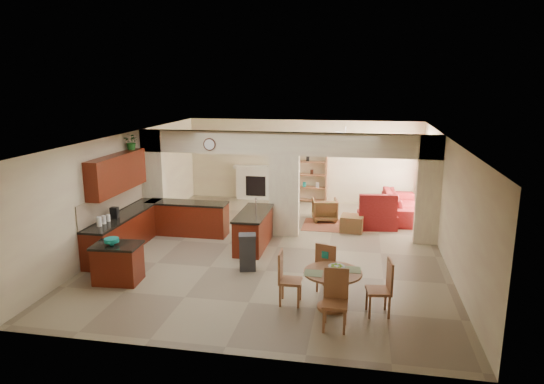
% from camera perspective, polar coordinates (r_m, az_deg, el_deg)
% --- Properties ---
extents(floor, '(10.00, 10.00, 0.00)m').
position_cam_1_polar(floor, '(12.35, 0.67, -6.47)').
color(floor, gray).
rests_on(floor, ground).
extents(ceiling, '(10.00, 10.00, 0.00)m').
position_cam_1_polar(ceiling, '(11.71, 0.71, 6.55)').
color(ceiling, white).
rests_on(ceiling, wall_back).
extents(wall_back, '(8.00, 0.00, 8.00)m').
position_cam_1_polar(wall_back, '(16.81, 3.61, 3.70)').
color(wall_back, beige).
rests_on(wall_back, floor).
extents(wall_front, '(8.00, 0.00, 8.00)m').
position_cam_1_polar(wall_front, '(7.30, -6.13, -8.99)').
color(wall_front, beige).
rests_on(wall_front, floor).
extents(wall_left, '(0.00, 10.00, 10.00)m').
position_cam_1_polar(wall_left, '(13.22, -16.66, 0.60)').
color(wall_left, beige).
rests_on(wall_left, floor).
extents(wall_right, '(0.00, 10.00, 10.00)m').
position_cam_1_polar(wall_right, '(11.96, 19.93, -0.93)').
color(wall_right, beige).
rests_on(wall_right, floor).
extents(partition_left_pier, '(0.60, 0.25, 2.80)m').
position_cam_1_polar(partition_left_pier, '(13.97, -13.71, 1.43)').
color(partition_left_pier, beige).
rests_on(partition_left_pier, floor).
extents(partition_center_pier, '(0.80, 0.25, 2.20)m').
position_cam_1_polar(partition_center_pier, '(12.98, 1.44, -0.43)').
color(partition_center_pier, beige).
rests_on(partition_center_pier, floor).
extents(partition_right_pier, '(0.60, 0.25, 2.80)m').
position_cam_1_polar(partition_right_pier, '(12.88, 17.93, 0.19)').
color(partition_right_pier, beige).
rests_on(partition_right_pier, floor).
extents(partition_header, '(8.00, 0.25, 0.60)m').
position_cam_1_polar(partition_header, '(12.73, 1.48, 5.71)').
color(partition_header, beige).
rests_on(partition_header, partition_center_pier).
extents(kitchen_counter, '(2.52, 3.29, 1.48)m').
position_cam_1_polar(kitchen_counter, '(12.92, -13.95, -3.82)').
color(kitchen_counter, '#451907').
rests_on(kitchen_counter, floor).
extents(upper_cabinets, '(0.35, 2.40, 0.90)m').
position_cam_1_polar(upper_cabinets, '(12.34, -17.74, 2.13)').
color(upper_cabinets, '#451907').
rests_on(upper_cabinets, wall_left).
extents(peninsula, '(0.70, 1.85, 0.91)m').
position_cam_1_polar(peninsula, '(12.21, -2.20, -4.45)').
color(peninsula, '#451907').
rests_on(peninsula, floor).
extents(wall_clock, '(0.34, 0.03, 0.34)m').
position_cam_1_polar(wall_clock, '(13.05, -7.37, 5.57)').
color(wall_clock, '#462317').
rests_on(wall_clock, partition_header).
extents(rug, '(1.60, 1.30, 0.01)m').
position_cam_1_polar(rug, '(14.20, 6.92, -3.91)').
color(rug, brown).
rests_on(rug, floor).
extents(fireplace, '(1.60, 0.35, 1.20)m').
position_cam_1_polar(fireplace, '(17.06, -1.84, 1.17)').
color(fireplace, beige).
rests_on(fireplace, floor).
extents(shelving_unit, '(1.00, 0.32, 1.80)m').
position_cam_1_polar(shelving_unit, '(16.68, 4.71, 1.87)').
color(shelving_unit, brown).
rests_on(shelving_unit, floor).
extents(window_a, '(0.02, 0.90, 1.90)m').
position_cam_1_polar(window_a, '(14.21, 18.32, 0.50)').
color(window_a, white).
rests_on(window_a, wall_right).
extents(window_b, '(0.02, 0.90, 1.90)m').
position_cam_1_polar(window_b, '(15.87, 17.53, 1.82)').
color(window_b, white).
rests_on(window_b, wall_right).
extents(glazed_door, '(0.02, 0.70, 2.10)m').
position_cam_1_polar(glazed_door, '(15.07, 17.86, 0.64)').
color(glazed_door, white).
rests_on(glazed_door, wall_right).
extents(drape_a_left, '(0.10, 0.28, 2.30)m').
position_cam_1_polar(drape_a_left, '(13.63, 18.47, -0.03)').
color(drape_a_left, '#402219').
rests_on(drape_a_left, wall_right).
extents(drape_a_right, '(0.10, 0.28, 2.30)m').
position_cam_1_polar(drape_a_right, '(14.79, 17.87, 1.01)').
color(drape_a_right, '#402219').
rests_on(drape_a_right, wall_right).
extents(drape_b_left, '(0.10, 0.28, 2.30)m').
position_cam_1_polar(drape_b_left, '(15.28, 17.64, 1.39)').
color(drape_b_left, '#402219').
rests_on(drape_b_left, wall_right).
extents(drape_b_right, '(0.10, 0.28, 2.30)m').
position_cam_1_polar(drape_b_right, '(16.45, 17.16, 2.22)').
color(drape_b_right, '#402219').
rests_on(drape_b_right, wall_right).
extents(ceiling_fan, '(1.00, 1.00, 0.10)m').
position_cam_1_polar(ceiling_fan, '(14.56, 8.62, 6.73)').
color(ceiling_fan, white).
rests_on(ceiling_fan, ceiling).
extents(kitchen_island, '(1.00, 0.75, 0.83)m').
position_cam_1_polar(kitchen_island, '(10.66, -17.68, -7.97)').
color(kitchen_island, '#451907').
rests_on(kitchen_island, floor).
extents(teal_bowl, '(0.30, 0.30, 0.14)m').
position_cam_1_polar(teal_bowl, '(10.49, -18.34, -5.56)').
color(teal_bowl, '#14897D').
rests_on(teal_bowl, kitchen_island).
extents(trash_can, '(0.42, 0.38, 0.76)m').
position_cam_1_polar(trash_can, '(10.82, -2.91, -7.24)').
color(trash_can, '#2C2C2E').
rests_on(trash_can, floor).
extents(dining_table, '(1.07, 1.07, 0.73)m').
position_cam_1_polar(dining_table, '(9.09, 7.12, -10.66)').
color(dining_table, brown).
rests_on(dining_table, floor).
extents(fruit_bowl, '(0.30, 0.30, 0.16)m').
position_cam_1_polar(fruit_bowl, '(8.90, 7.61, -8.97)').
color(fruit_bowl, '#76B727').
rests_on(fruit_bowl, dining_table).
extents(sofa, '(2.67, 1.18, 0.76)m').
position_cam_1_polar(sofa, '(15.36, 15.11, -1.52)').
color(sofa, maroon).
rests_on(sofa, floor).
extents(chaise, '(1.14, 0.98, 0.42)m').
position_cam_1_polar(chaise, '(14.20, 12.23, -3.27)').
color(chaise, maroon).
rests_on(chaise, floor).
extents(armchair, '(0.84, 0.86, 0.67)m').
position_cam_1_polar(armchair, '(14.58, 6.22, -2.08)').
color(armchair, maroon).
rests_on(armchair, floor).
extents(ottoman, '(0.67, 0.67, 0.45)m').
position_cam_1_polar(ottoman, '(13.72, 9.40, -3.66)').
color(ottoman, maroon).
rests_on(ottoman, floor).
extents(plant, '(0.42, 0.37, 0.42)m').
position_cam_1_polar(plant, '(12.99, -16.18, 5.69)').
color(plant, '#164A13').
rests_on(plant, upper_cabinets).
extents(chair_north, '(0.53, 0.53, 1.02)m').
position_cam_1_polar(chair_north, '(9.72, 6.51, -8.61)').
color(chair_north, brown).
rests_on(chair_north, floor).
extents(chair_east, '(0.48, 0.48, 1.02)m').
position_cam_1_polar(chair_east, '(9.01, 12.98, -10.68)').
color(chair_east, brown).
rests_on(chair_east, floor).
extents(chair_south, '(0.42, 0.43, 1.02)m').
position_cam_1_polar(chair_south, '(8.45, 7.49, -12.08)').
color(chair_south, brown).
rests_on(chair_south, floor).
extents(chair_west, '(0.44, 0.43, 1.02)m').
position_cam_1_polar(chair_west, '(9.20, 1.66, -9.80)').
color(chair_west, brown).
rests_on(chair_west, floor).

